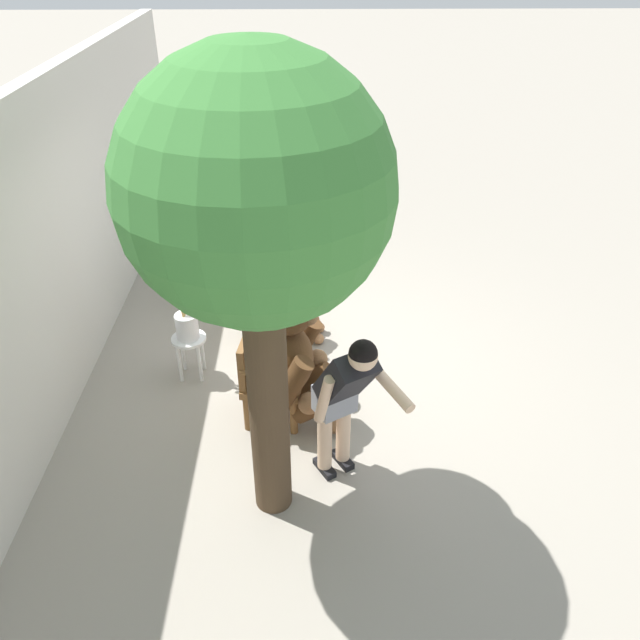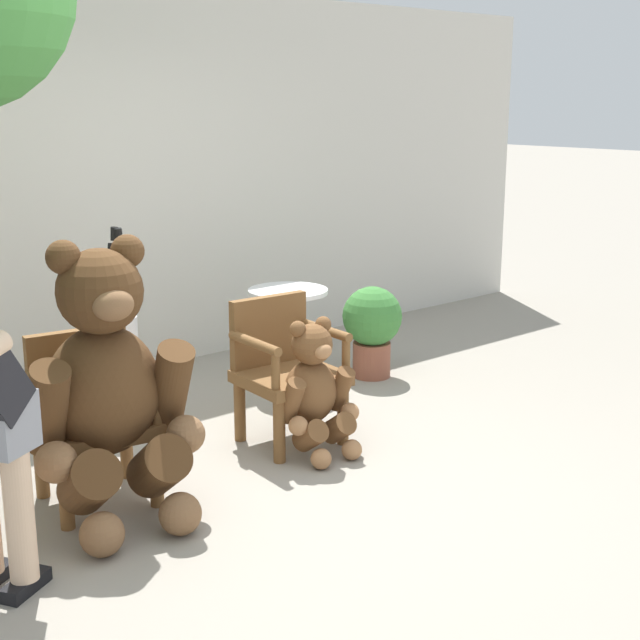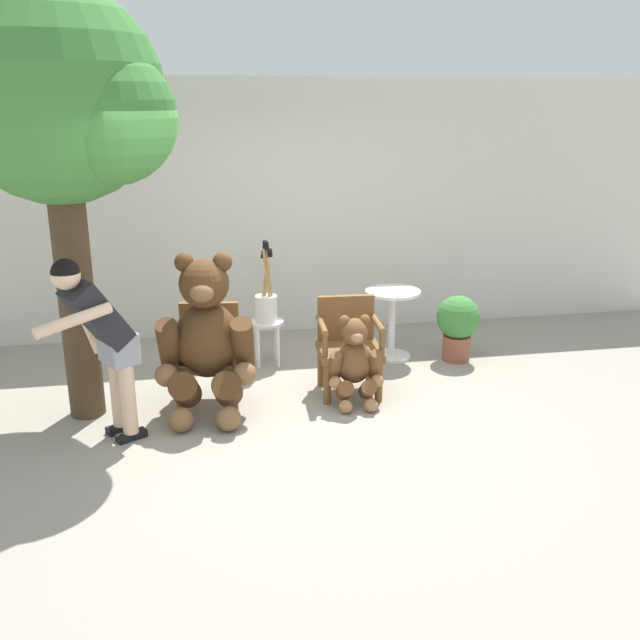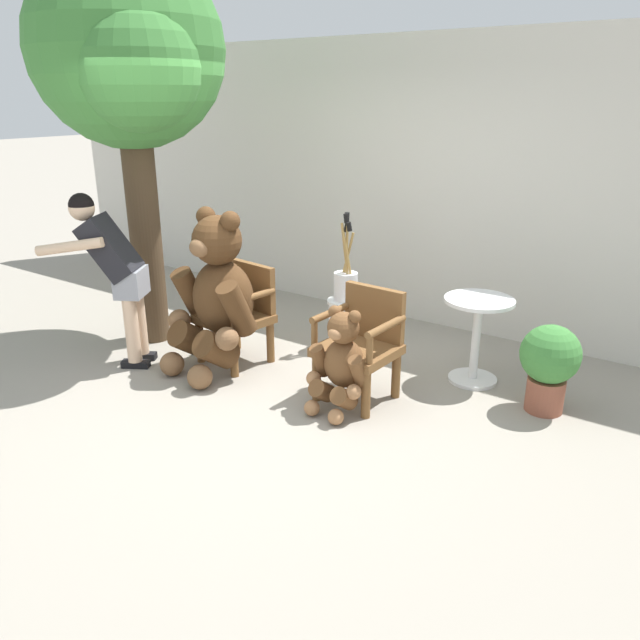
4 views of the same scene
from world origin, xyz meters
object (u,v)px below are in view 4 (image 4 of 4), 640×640
Objects in this scene: potted_plant at (549,362)px; teddy_bear_small at (341,362)px; patio_tree at (130,58)px; teddy_bear_large at (216,294)px; person_visitor at (114,265)px; brush_bucket at (346,281)px; round_side_table at (477,331)px; wooden_chair_left at (239,311)px; wooden_chair_right at (362,341)px; white_stool at (345,311)px.

teddy_bear_small is at bearing -145.87° from potted_plant.
teddy_bear_large is at bearing -7.40° from patio_tree.
potted_plant is at bearing 20.20° from person_visitor.
person_visitor is 0.44× the size of patio_tree.
brush_bucket reaches higher than round_side_table.
wooden_chair_left is at bearing -167.10° from potted_plant.
potted_plant is at bearing 34.13° from teddy_bear_small.
brush_bucket is at bearing 121.01° from teddy_bear_small.
brush_bucket is at bearing 129.46° from wooden_chair_right.
teddy_bear_large is at bearing -151.79° from round_side_table.
brush_bucket reaches higher than potted_plant.
potted_plant is at bearing -6.57° from white_stool.
teddy_bear_large is 1.93× the size of round_side_table.
person_visitor is 2.20× the size of potted_plant.
wooden_chair_right is 0.29m from teddy_bear_small.
round_side_table is at bearing 58.86° from teddy_bear_small.
potted_plant is (1.92, -0.22, -0.24)m from brush_bucket.
teddy_bear_large is 1.22m from brush_bucket.
teddy_bear_small is at bearing 9.99° from person_visitor.
brush_bucket is at bearing 59.64° from teddy_bear_large.
teddy_bear_small is at bearing -58.99° from brush_bucket.
teddy_bear_large is 2.09m from patio_tree.
white_stool is at bearing 53.24° from wooden_chair_left.
wooden_chair_left is 1.26× the size of potted_plant.
patio_tree is at bearing 176.05° from teddy_bear_small.
brush_bucket is at bearing 45.81° from person_visitor.
patio_tree reaches higher than brush_bucket.
wooden_chair_right is 0.99m from round_side_table.
person_visitor is at bearing -159.80° from potted_plant.
wooden_chair_left is at bearing -126.88° from brush_bucket.
teddy_bear_small is 1.54m from potted_plant.
person_visitor reaches higher than round_side_table.
wooden_chair_left is 1.00× the size of wooden_chair_right.
teddy_bear_large reaches higher than round_side_table.
white_stool is (0.60, 0.80, -0.11)m from wooden_chair_left.
teddy_bear_small reaches higher than white_stool.
wooden_chair_left and wooden_chair_right have the same top height.
wooden_chair_right is 1.32m from teddy_bear_large.
wooden_chair_right is at bearing 0.02° from wooden_chair_left.
person_visitor is (-2.05, -0.36, 0.51)m from teddy_bear_small.
potted_plant is (2.54, 0.83, -0.28)m from teddy_bear_large.
brush_bucket is (0.00, -0.00, 0.28)m from white_stool.
wooden_chair_right is at bearing 17.43° from person_visitor.
person_visitor is at bearing -152.30° from round_side_table.
brush_bucket is 1.19× the size of potted_plant.
teddy_bear_small is (1.25, -0.28, -0.07)m from wooden_chair_left.
patio_tree is (-2.86, -0.90, 2.08)m from round_side_table.
wooden_chair_left is at bearing 85.90° from teddy_bear_large.
person_visitor is at bearing -141.25° from wooden_chair_left.
patio_tree is at bearing 107.98° from person_visitor.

